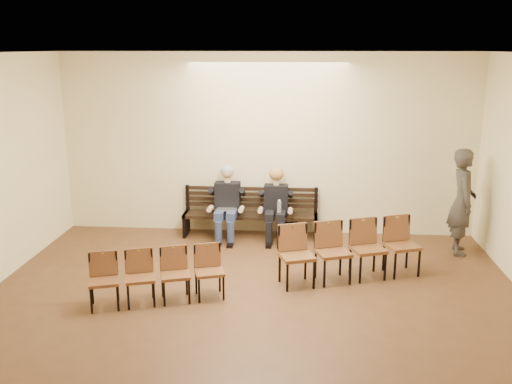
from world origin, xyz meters
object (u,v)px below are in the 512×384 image
(bench, at_px, (250,225))
(water_bottle, at_px, (279,213))
(bag, at_px, (290,229))
(seated_woman, at_px, (276,206))
(chair_row_back, at_px, (158,277))
(laptop, at_px, (227,211))
(chair_row_front, at_px, (351,251))
(passerby, at_px, (463,194))
(seated_man, at_px, (227,202))

(bench, height_order, water_bottle, water_bottle)
(bag, bearing_deg, seated_woman, -140.02)
(bag, distance_m, chair_row_back, 3.65)
(chair_row_back, bearing_deg, seated_woman, 44.21)
(laptop, xyz_separation_m, bag, (1.19, 0.35, -0.46))
(seated_woman, relative_size, chair_row_back, 0.68)
(seated_woman, xyz_separation_m, chair_row_front, (1.27, -1.86, -0.18))
(passerby, xyz_separation_m, chair_row_back, (-4.85, -2.45, -0.69))
(seated_woman, xyz_separation_m, laptop, (-0.92, -0.13, -0.07))
(water_bottle, distance_m, chair_row_back, 3.18)
(laptop, relative_size, chair_row_front, 0.16)
(laptop, relative_size, chair_row_back, 0.19)
(seated_woman, relative_size, laptop, 3.65)
(bag, xyz_separation_m, chair_row_front, (1.00, -2.08, 0.35))
(seated_man, height_order, laptop, seated_man)
(seated_woman, relative_size, chair_row_front, 0.57)
(water_bottle, xyz_separation_m, chair_row_back, (-1.63, -2.73, -0.18))
(seated_man, xyz_separation_m, chair_row_front, (2.20, -1.86, -0.24))
(chair_row_front, bearing_deg, bench, 111.87)
(seated_man, xyz_separation_m, laptop, (0.01, -0.13, -0.13))
(chair_row_back, bearing_deg, water_bottle, 41.33)
(bench, xyz_separation_m, seated_woman, (0.50, -0.12, 0.42))
(bag, height_order, passerby, passerby)
(seated_man, distance_m, chair_row_back, 3.01)
(chair_row_front, relative_size, chair_row_back, 1.20)
(laptop, bearing_deg, seated_woman, -6.44)
(seated_woman, distance_m, passerby, 3.36)
(seated_man, height_order, seated_woman, seated_man)
(bench, xyz_separation_m, water_bottle, (0.57, -0.32, 0.35))
(seated_woman, height_order, passerby, passerby)
(water_bottle, bearing_deg, laptop, 175.76)
(water_bottle, relative_size, chair_row_back, 0.13)
(water_bottle, distance_m, bag, 0.65)
(bench, bearing_deg, seated_woman, -13.55)
(seated_man, distance_m, laptop, 0.18)
(bench, distance_m, laptop, 0.61)
(chair_row_front, bearing_deg, water_bottle, 105.88)
(seated_woman, xyz_separation_m, bag, (0.26, 0.22, -0.53))
(seated_man, bearing_deg, laptop, -86.31)
(seated_man, xyz_separation_m, bag, (1.19, 0.22, -0.59))
(seated_woman, bearing_deg, water_bottle, -69.88)
(seated_man, xyz_separation_m, passerby, (4.23, -0.48, 0.38))
(laptop, bearing_deg, passerby, -19.08)
(seated_woman, bearing_deg, seated_man, 180.00)
(laptop, height_order, chair_row_back, chair_row_back)
(passerby, xyz_separation_m, chair_row_front, (-2.03, -1.38, -0.62))
(bench, height_order, laptop, laptop)
(water_bottle, height_order, passerby, passerby)
(seated_woman, distance_m, laptop, 0.93)
(seated_woman, distance_m, water_bottle, 0.23)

